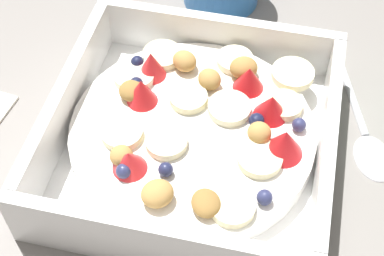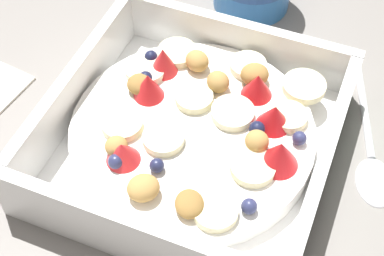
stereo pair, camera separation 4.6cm
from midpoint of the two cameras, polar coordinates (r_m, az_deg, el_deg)
ground_plane at (r=0.49m, az=-3.77°, el=-2.12°), size 2.40×2.40×0.00m
fruit_bowl at (r=0.47m, az=-2.63°, el=-0.76°), size 0.22×0.22×0.06m
spoon at (r=0.51m, az=14.27°, el=-0.41°), size 0.07×0.17×0.01m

